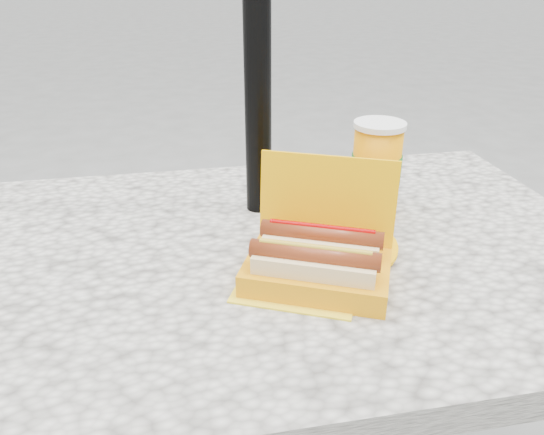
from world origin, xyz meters
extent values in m
cube|color=beige|center=(0.00, 0.00, 0.72)|extent=(1.20, 0.80, 0.05)
cylinder|color=black|center=(-0.50, 0.30, 0.35)|extent=(0.07, 0.07, 0.70)
cylinder|color=black|center=(0.50, 0.30, 0.35)|extent=(0.07, 0.07, 0.70)
cylinder|color=black|center=(0.00, 0.16, 1.10)|extent=(0.05, 0.05, 2.20)
cube|color=#FFAF00|center=(0.04, -0.13, 0.77)|extent=(0.26, 0.22, 0.04)
cube|color=#FFAF00|center=(0.07, -0.06, 0.86)|extent=(0.21, 0.11, 0.14)
cube|color=beige|center=(0.03, -0.16, 0.79)|extent=(0.19, 0.12, 0.05)
cylinder|color=brown|center=(0.03, -0.16, 0.82)|extent=(0.19, 0.11, 0.03)
cylinder|color=gold|center=(0.03, -0.16, 0.83)|extent=(0.15, 0.08, 0.01)
cube|color=beige|center=(0.06, -0.10, 0.79)|extent=(0.19, 0.12, 0.05)
cylinder|color=brown|center=(0.06, -0.10, 0.82)|extent=(0.19, 0.11, 0.03)
cylinder|color=#A30000|center=(0.06, -0.10, 0.83)|extent=(0.15, 0.08, 0.01)
cube|color=yellow|center=(0.02, -0.11, 0.75)|extent=(0.24, 0.24, 0.00)
cylinder|color=#FFAF00|center=(0.09, -0.03, 0.76)|extent=(0.22, 0.22, 0.01)
cylinder|color=#FFAF00|center=(0.09, -0.03, 0.76)|extent=(0.23, 0.23, 0.01)
cube|color=gold|center=(0.11, -0.02, 0.78)|extent=(0.05, 0.05, 0.01)
cube|color=gold|center=(0.08, -0.03, 0.78)|extent=(0.05, 0.05, 0.01)
cube|color=gold|center=(0.09, -0.04, 0.78)|extent=(0.03, 0.06, 0.01)
cube|color=gold|center=(0.12, -0.05, 0.79)|extent=(0.06, 0.03, 0.01)
cube|color=gold|center=(0.06, -0.06, 0.78)|extent=(0.03, 0.06, 0.01)
cube|color=gold|center=(0.11, -0.01, 0.78)|extent=(0.06, 0.02, 0.01)
cube|color=gold|center=(0.07, -0.06, 0.79)|extent=(0.06, 0.04, 0.01)
cube|color=gold|center=(0.09, -0.02, 0.79)|extent=(0.04, 0.05, 0.01)
cube|color=gold|center=(0.09, -0.06, 0.78)|extent=(0.05, 0.04, 0.01)
cube|color=gold|center=(0.09, -0.03, 0.79)|extent=(0.04, 0.06, 0.01)
cube|color=gold|center=(0.10, -0.02, 0.77)|extent=(0.02, 0.06, 0.01)
cube|color=gold|center=(0.06, -0.01, 0.77)|extent=(0.03, 0.06, 0.01)
ellipsoid|color=#A30000|center=(0.07, 0.03, 0.77)|extent=(0.05, 0.05, 0.01)
cube|color=#AD1325|center=(0.10, -0.03, 0.78)|extent=(0.10, 0.01, 0.00)
cylinder|color=orange|center=(0.22, 0.10, 0.84)|extent=(0.09, 0.09, 0.17)
cylinder|color=#065A14|center=(0.22, 0.10, 0.84)|extent=(0.10, 0.10, 0.06)
cylinder|color=white|center=(0.22, 0.10, 0.93)|extent=(0.10, 0.10, 0.01)
camera|label=1|loc=(-0.16, -0.80, 1.21)|focal=35.00mm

